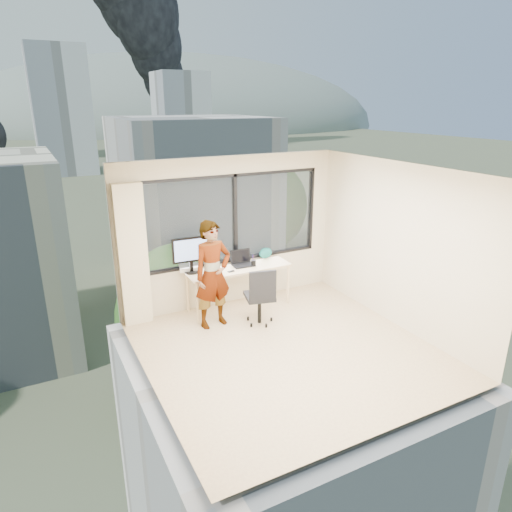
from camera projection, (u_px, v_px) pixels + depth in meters
floor at (287, 350)px, 6.67m from camera, size 4.00×4.00×0.01m
ceiling at (292, 171)px, 5.83m from camera, size 4.00×4.00×0.01m
wall_front at (393, 328)px, 4.57m from camera, size 4.00×0.01×2.60m
wall_left at (145, 293)px, 5.38m from camera, size 0.01×4.00×2.60m
wall_right at (399, 246)px, 7.12m from camera, size 0.01×4.00×2.60m
window_wall at (232, 219)px, 7.88m from camera, size 3.30×0.16×1.55m
curtain at (133, 256)px, 7.13m from camera, size 0.45×0.14×2.30m
desk at (239, 287)px, 7.94m from camera, size 1.80×0.60×0.75m
chair at (259, 295)px, 7.33m from camera, size 0.61×0.61×1.00m
person at (213, 274)px, 7.15m from camera, size 0.69×0.51×1.74m
monitor at (191, 255)px, 7.48m from camera, size 0.63×0.17×0.62m
game_console at (189, 268)px, 7.68m from camera, size 0.37×0.33×0.08m
laptop at (243, 259)px, 7.85m from camera, size 0.38×0.40×0.24m
cellphone at (231, 271)px, 7.61m from camera, size 0.12×0.06×0.01m
pen_cup at (253, 263)px, 7.86m from camera, size 0.08×0.08×0.10m
handbag at (266, 253)px, 8.23m from camera, size 0.26×0.14×0.19m
exterior_ground at (35, 175)px, 112.12m from camera, size 400.00×400.00×0.04m
near_bldg_b at (194, 200)px, 45.77m from camera, size 14.00×13.00×16.00m
near_bldg_c at (397, 230)px, 46.14m from camera, size 12.00×10.00×10.00m
far_tower_b at (61, 111)px, 110.73m from camera, size 13.00×13.00×30.00m
far_tower_c at (181, 115)px, 144.24m from camera, size 15.00×15.00×26.00m
hill_b at (176, 127)px, 323.68m from camera, size 300.00×220.00×96.00m
tree_b at (184, 334)px, 26.62m from camera, size 7.60×7.60×9.00m
tree_c at (270, 214)px, 52.76m from camera, size 8.40×8.40×10.00m
smoke_plume_b at (177, 32)px, 164.75m from camera, size 30.00×18.00×70.00m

